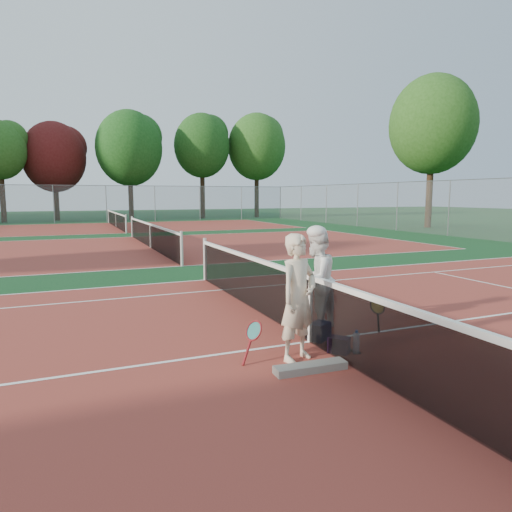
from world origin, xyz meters
The scene contains 22 objects.
ground centered at (0.00, 0.00, 0.00)m, with size 130.00×130.00×0.00m, color #0F3818.
court_main centered at (0.00, 0.00, 0.00)m, with size 23.77×10.97×0.01m, color maroon.
court_far_a centered at (0.00, 13.50, 0.00)m, with size 23.77×10.97×0.01m, color maroon.
court_far_b centered at (0.00, 27.00, 0.00)m, with size 23.77×10.97×0.01m, color maroon.
net_main centered at (0.00, 0.00, 0.51)m, with size 0.10×10.98×1.02m, color black, non-canonical shape.
net_far_a centered at (0.00, 13.50, 0.51)m, with size 0.10×10.98×1.02m, color black, non-canonical shape.
net_far_b centered at (0.00, 27.00, 0.51)m, with size 0.10×10.98×1.02m, color black, non-canonical shape.
fence_back centered at (0.00, 34.00, 1.50)m, with size 32.00×0.06×3.00m, color slate, non-canonical shape.
player_a centered at (-0.52, -0.58, 0.85)m, with size 0.62×0.41×1.70m, color beige.
player_b centered at (0.43, 0.58, 0.82)m, with size 0.80×0.62×1.65m, color white.
racket_red centered at (-1.08, -0.40, 0.27)m, with size 0.33×0.27×0.53m, color maroon, non-canonical shape.
racket_black_held centered at (1.16, -0.09, 0.29)m, with size 0.19×0.27×0.59m, color black, non-canonical shape.
racket_spare centered at (0.26, -0.30, 0.01)m, with size 0.60×0.27×0.03m, color black, non-canonical shape.
sports_bag_navy centered at (0.18, 0.03, 0.13)m, with size 0.34×0.23×0.27m, color black.
sports_bag_purple centered at (0.14, -0.58, 0.11)m, with size 0.28×0.19×0.23m, color #27102A.
net_cover_canvas centered at (-0.57, -1.02, 0.05)m, with size 0.95×0.22×0.10m, color slate.
water_bottle centered at (0.34, -0.70, 0.15)m, with size 0.09×0.09×0.30m, color #C9DFFF.
tree_back_maroon centered at (-3.82, 38.23, 5.48)m, with size 5.30×5.30×8.55m.
tree_back_3 centered at (2.33, 36.45, 6.31)m, with size 5.78×5.78×9.65m.
tree_back_4 centered at (9.08, 36.81, 6.83)m, with size 5.24×5.24×9.87m.
tree_back_5 centered at (14.78, 36.97, 6.96)m, with size 5.74×5.74×10.29m.
tree_right_1 centered at (19.80, 18.56, 6.88)m, with size 5.72×5.72×10.19m.
Camera 1 is at (-3.32, -5.80, 2.19)m, focal length 32.00 mm.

